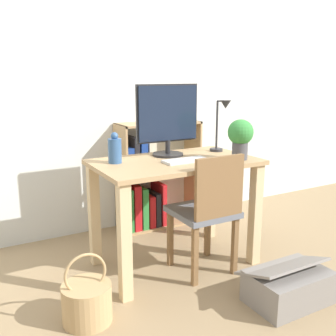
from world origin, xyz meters
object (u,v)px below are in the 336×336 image
(bookshelf, at_px, (146,184))
(basket, at_px, (87,302))
(desk_lamp, at_px, (222,121))
(chair, at_px, (208,209))
(monitor, at_px, (168,117))
(storage_box, at_px, (288,285))
(vase, at_px, (115,150))
(potted_plant, at_px, (240,136))
(keyboard, at_px, (186,160))

(bookshelf, bearing_deg, basket, -129.49)
(desk_lamp, relative_size, chair, 0.46)
(monitor, distance_m, desk_lamp, 0.42)
(basket, bearing_deg, monitor, 33.61)
(monitor, relative_size, chair, 0.60)
(chair, bearing_deg, storage_box, -68.59)
(chair, distance_m, storage_box, 0.68)
(monitor, xyz_separation_m, vase, (-0.43, -0.05, -0.19))
(monitor, distance_m, storage_box, 1.37)
(storage_box, bearing_deg, potted_plant, 83.51)
(basket, bearing_deg, bookshelf, 50.51)
(vase, relative_size, potted_plant, 0.74)
(potted_plant, height_order, bookshelf, potted_plant)
(vase, xyz_separation_m, bookshelf, (0.53, 0.62, -0.46))
(desk_lamp, xyz_separation_m, storage_box, (-0.10, -0.85, -0.90))
(monitor, relative_size, basket, 1.26)
(monitor, height_order, storage_box, monitor)
(bookshelf, distance_m, storage_box, 1.55)
(potted_plant, xyz_separation_m, chair, (-0.29, -0.04, -0.47))
(monitor, distance_m, chair, 0.72)
(storage_box, bearing_deg, keyboard, 113.51)
(potted_plant, xyz_separation_m, bookshelf, (-0.27, 0.93, -0.53))
(vase, distance_m, potted_plant, 0.86)
(monitor, distance_m, bookshelf, 0.86)
(chair, bearing_deg, basket, -172.87)
(desk_lamp, xyz_separation_m, chair, (-0.33, -0.32, -0.54))
(potted_plant, bearing_deg, storage_box, -96.49)
(monitor, xyz_separation_m, desk_lamp, (0.41, -0.09, -0.04))
(desk_lamp, xyz_separation_m, bookshelf, (-0.31, 0.66, -0.61))
(chair, bearing_deg, potted_plant, 7.29)
(keyboard, height_order, bookshelf, bookshelf)
(chair, height_order, basket, chair)
(desk_lamp, bearing_deg, monitor, 167.47)
(vase, relative_size, desk_lamp, 0.53)
(potted_plant, height_order, storage_box, potted_plant)
(potted_plant, xyz_separation_m, basket, (-1.19, -0.18, -0.82))
(desk_lamp, relative_size, bookshelf, 0.42)
(desk_lamp, distance_m, chair, 0.71)
(vase, xyz_separation_m, chair, (0.51, -0.36, -0.39))
(keyboard, bearing_deg, monitor, 90.84)
(vase, bearing_deg, bookshelf, 49.44)
(bookshelf, height_order, storage_box, bookshelf)
(chair, bearing_deg, bookshelf, 87.68)
(keyboard, relative_size, vase, 1.53)
(chair, bearing_deg, keyboard, 114.69)
(vase, relative_size, basket, 0.51)
(vase, bearing_deg, potted_plant, -21.24)
(keyboard, bearing_deg, potted_plant, -17.27)
(desk_lamp, bearing_deg, keyboard, -158.86)
(monitor, xyz_separation_m, storage_box, (0.31, -0.94, -0.94))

